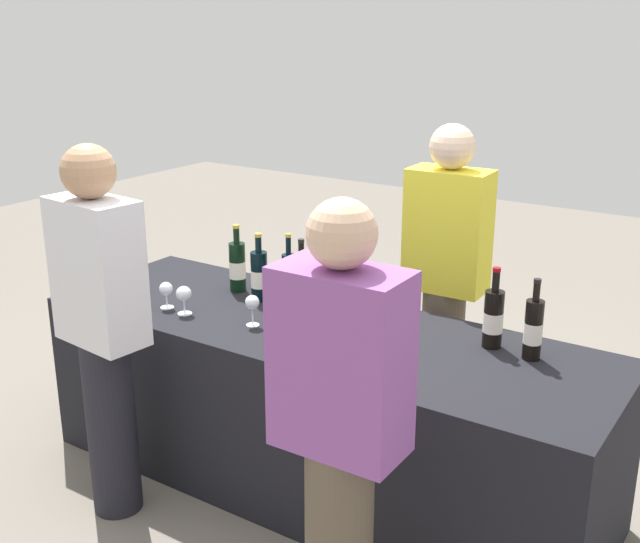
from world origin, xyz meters
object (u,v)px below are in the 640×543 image
at_px(wine_bottle_1, 259,275).
at_px(guest_1, 340,427).
at_px(wine_glass_2, 252,304).
at_px(wine_glass_3, 337,323).
at_px(wine_glass_1, 184,295).
at_px(wine_bottle_3, 302,286).
at_px(wine_bottle_5, 533,329).
at_px(wine_glass_0, 166,290).
at_px(guest_0, 102,323).
at_px(wine_bottle_2, 289,278).
at_px(server_pouring, 446,274).
at_px(wine_bottle_0, 237,266).
at_px(wine_bottle_4, 493,318).

distance_m(wine_bottle_1, guest_1, 1.38).
relative_size(wine_glass_2, wine_glass_3, 1.01).
bearing_deg(wine_glass_1, wine_glass_3, 5.72).
bearing_deg(wine_glass_1, wine_bottle_3, 35.70).
bearing_deg(wine_bottle_5, guest_1, -105.18).
relative_size(wine_glass_0, guest_0, 0.08).
xyz_separation_m(wine_bottle_2, wine_bottle_5, (1.16, 0.01, 0.00)).
relative_size(wine_bottle_1, wine_bottle_2, 0.98).
xyz_separation_m(server_pouring, guest_0, (-0.88, -1.36, 0.01)).
relative_size(wine_bottle_5, guest_1, 0.21).
height_order(wine_bottle_2, wine_glass_3, wine_bottle_2).
xyz_separation_m(wine_bottle_0, wine_bottle_2, (0.30, 0.00, -0.00)).
height_order(wine_bottle_0, guest_1, guest_1).
bearing_deg(wine_bottle_2, wine_glass_3, -33.78).
distance_m(wine_bottle_5, wine_glass_1, 1.51).
height_order(wine_glass_1, guest_1, guest_1).
distance_m(wine_bottle_3, wine_glass_0, 0.62).
bearing_deg(wine_bottle_3, wine_bottle_0, 170.54).
distance_m(wine_bottle_4, wine_glass_3, 0.63).
distance_m(wine_bottle_5, wine_glass_2, 1.16).
distance_m(wine_bottle_2, server_pouring, 0.76).
xyz_separation_m(wine_bottle_0, wine_bottle_4, (1.28, 0.04, -0.00)).
relative_size(wine_bottle_1, wine_bottle_4, 0.96).
bearing_deg(server_pouring, wine_bottle_1, 38.50).
xyz_separation_m(wine_bottle_0, wine_glass_0, (-0.12, -0.36, -0.04)).
bearing_deg(wine_bottle_0, wine_bottle_1, -15.18).
bearing_deg(wine_bottle_2, wine_bottle_0, -179.15).
bearing_deg(guest_0, wine_bottle_3, 64.47).
height_order(wine_glass_0, wine_glass_3, wine_glass_3).
xyz_separation_m(wine_bottle_1, guest_1, (1.02, -0.92, -0.05)).
bearing_deg(guest_1, wine_glass_0, 154.71).
xyz_separation_m(wine_bottle_3, wine_glass_2, (-0.09, -0.25, -0.02)).
relative_size(wine_bottle_5, wine_glass_1, 2.50).
relative_size(wine_glass_1, guest_0, 0.08).
bearing_deg(wine_bottle_5, server_pouring, 139.08).
bearing_deg(wine_bottle_2, wine_glass_0, -138.80).
height_order(wine_bottle_1, wine_bottle_4, wine_bottle_4).
height_order(wine_bottle_0, wine_bottle_4, wine_bottle_4).
bearing_deg(wine_glass_0, wine_glass_3, 4.16).
bearing_deg(wine_glass_2, wine_bottle_4, 20.56).
xyz_separation_m(wine_bottle_2, guest_1, (0.89, -0.97, -0.05)).
bearing_deg(guest_0, wine_bottle_1, 81.49).
bearing_deg(wine_bottle_3, wine_bottle_1, 174.35).
bearing_deg(wine_glass_2, wine_bottle_0, 136.91).
height_order(wine_bottle_1, guest_0, guest_0).
xyz_separation_m(wine_bottle_4, wine_bottle_5, (0.17, -0.03, 0.00)).
height_order(wine_glass_3, guest_0, guest_0).
bearing_deg(wine_glass_3, wine_bottle_1, 156.61).
bearing_deg(wine_glass_3, wine_bottle_0, 158.35).
height_order(wine_bottle_4, server_pouring, server_pouring).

